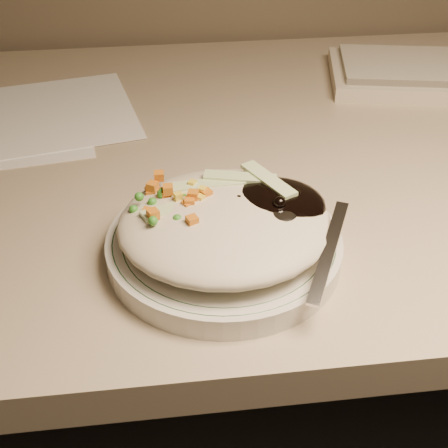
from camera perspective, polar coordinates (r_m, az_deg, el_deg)
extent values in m
cube|color=tan|center=(0.78, 5.80, 6.11)|extent=(1.40, 0.70, 0.04)
cylinder|color=silver|center=(0.58, 0.00, -2.08)|extent=(0.22, 0.22, 0.02)
torus|color=#144723|center=(0.57, 0.00, -1.29)|extent=(0.21, 0.21, 0.00)
torus|color=#144723|center=(0.57, 0.00, -1.29)|extent=(0.19, 0.19, 0.00)
ellipsoid|color=#C2B69D|center=(0.55, 0.06, 0.04)|extent=(0.19, 0.18, 0.04)
ellipsoid|color=black|center=(0.57, 4.37, 1.64)|extent=(0.10, 0.09, 0.03)
ellipsoid|color=orange|center=(0.57, -4.70, 1.06)|extent=(0.08, 0.08, 0.02)
sphere|color=black|center=(0.56, 1.35, 2.12)|extent=(0.01, 0.01, 0.01)
sphere|color=black|center=(0.57, 4.15, 2.66)|extent=(0.01, 0.01, 0.01)
sphere|color=black|center=(0.57, 6.56, 2.73)|extent=(0.01, 0.01, 0.01)
sphere|color=black|center=(0.58, 5.59, 2.93)|extent=(0.01, 0.01, 0.01)
sphere|color=black|center=(0.55, 5.09, 1.92)|extent=(0.01, 0.01, 0.01)
sphere|color=black|center=(0.56, 4.03, 2.24)|extent=(0.01, 0.01, 0.01)
sphere|color=black|center=(0.58, 4.94, 2.90)|extent=(0.01, 0.01, 0.01)
cube|color=orange|center=(0.56, -5.15, 3.17)|extent=(0.01, 0.01, 0.01)
cube|color=orange|center=(0.55, -3.38, 1.12)|extent=(0.01, 0.01, 0.01)
cube|color=orange|center=(0.58, -6.55, 3.43)|extent=(0.01, 0.01, 0.01)
cube|color=orange|center=(0.55, -2.84, 2.65)|extent=(0.01, 0.01, 0.01)
cube|color=orange|center=(0.55, -3.16, 2.00)|extent=(0.01, 0.01, 0.01)
cube|color=orange|center=(0.59, -6.72, 2.98)|extent=(0.01, 0.01, 0.01)
cube|color=orange|center=(0.57, -5.38, 2.87)|extent=(0.01, 0.01, 0.01)
cube|color=orange|center=(0.55, -3.33, 1.70)|extent=(0.01, 0.01, 0.01)
cube|color=orange|center=(0.56, -1.64, 2.76)|extent=(0.01, 0.01, 0.01)
cube|color=orange|center=(0.58, -5.96, 4.40)|extent=(0.01, 0.01, 0.01)
cube|color=orange|center=(0.54, -6.50, 0.91)|extent=(0.01, 0.01, 0.01)
cube|color=orange|center=(0.53, -2.93, 0.30)|extent=(0.01, 0.01, 0.01)
cube|color=orange|center=(0.55, -6.99, 1.00)|extent=(0.01, 0.01, 0.01)
cube|color=orange|center=(0.58, -6.63, 2.76)|extent=(0.01, 0.01, 0.01)
sphere|color=#388C28|center=(0.56, -3.26, 2.13)|extent=(0.01, 0.01, 0.01)
sphere|color=#388C28|center=(0.53, -6.51, 0.29)|extent=(0.01, 0.01, 0.01)
sphere|color=#388C28|center=(0.56, -6.57, 2.01)|extent=(0.01, 0.01, 0.01)
sphere|color=#388C28|center=(0.56, -7.77, 2.48)|extent=(0.01, 0.01, 0.01)
sphere|color=#388C28|center=(0.56, -3.59, 2.36)|extent=(0.01, 0.01, 0.01)
sphere|color=#388C28|center=(0.54, -2.65, 0.23)|extent=(0.01, 0.01, 0.01)
sphere|color=#388C28|center=(0.56, -4.76, 1.50)|extent=(0.01, 0.01, 0.01)
sphere|color=#388C28|center=(0.54, -5.36, 0.25)|extent=(0.01, 0.01, 0.01)
sphere|color=#388C28|center=(0.56, -8.27, 1.32)|extent=(0.01, 0.01, 0.01)
sphere|color=#388C28|center=(0.57, -5.52, 3.00)|extent=(0.01, 0.01, 0.01)
sphere|color=#388C28|center=(0.57, -5.73, 2.79)|extent=(0.01, 0.01, 0.01)
sphere|color=#388C28|center=(0.55, -6.45, 0.99)|extent=(0.01, 0.01, 0.01)
sphere|color=#388C28|center=(0.54, -4.29, 0.47)|extent=(0.01, 0.01, 0.01)
sphere|color=#388C28|center=(0.58, -1.40, 3.32)|extent=(0.01, 0.01, 0.01)
cube|color=yellow|center=(0.56, -3.72, 2.35)|extent=(0.01, 0.01, 0.01)
cube|color=yellow|center=(0.56, -2.17, 2.31)|extent=(0.01, 0.01, 0.01)
cube|color=yellow|center=(0.57, -4.82, 2.42)|extent=(0.01, 0.01, 0.01)
cube|color=yellow|center=(0.56, -4.22, 2.52)|extent=(0.01, 0.01, 0.01)
cube|color=yellow|center=(0.56, -4.74, 1.37)|extent=(0.01, 0.01, 0.01)
cube|color=yellow|center=(0.56, -1.98, 3.07)|extent=(0.01, 0.01, 0.01)
cube|color=yellow|center=(0.58, -2.92, 3.66)|extent=(0.01, 0.01, 0.01)
cube|color=yellow|center=(0.56, -3.76, 1.37)|extent=(0.01, 0.01, 0.01)
cube|color=#B2D18C|center=(0.58, -1.41, 3.66)|extent=(0.07, 0.02, 0.00)
cube|color=#B2D18C|center=(0.58, 1.48, 4.28)|extent=(0.07, 0.03, 0.00)
cube|color=#B2D18C|center=(0.55, -4.19, 1.60)|extent=(0.07, 0.04, 0.00)
cube|color=#B2D18C|center=(0.58, 4.08, 4.07)|extent=(0.04, 0.07, 0.00)
cube|color=#B2D18C|center=(0.55, 0.65, 0.69)|extent=(0.07, 0.02, 0.00)
ellipsoid|color=silver|center=(0.55, 5.13, 1.05)|extent=(0.05, 0.06, 0.01)
cube|color=silver|center=(0.53, 9.54, -2.46)|extent=(0.06, 0.11, 0.03)
cube|color=white|center=(0.86, -18.50, 9.14)|extent=(0.34, 0.26, 0.00)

